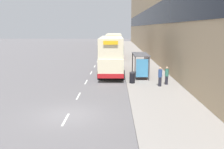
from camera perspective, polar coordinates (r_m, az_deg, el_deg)
The scene contains 21 objects.
ground_plane at distance 16.00m, azimuth -9.99°, elevation -9.07°, with size 220.00×220.00×0.00m, color #5B595B.
pavement at distance 53.66m, azimuth 4.63°, elevation 4.95°, with size 5.00×93.00×0.14m.
terrace_facade at distance 53.89m, azimuth 9.12°, elevation 13.48°, with size 3.10×93.00×16.32m.
lane_mark_0 at distance 15.24m, azimuth -10.57°, elevation -10.08°, with size 0.12×2.00×0.01m.
lane_mark_1 at distance 20.12m, azimuth -7.67°, elevation -4.87°, with size 0.12×2.00×0.01m.
lane_mark_2 at distance 25.13m, azimuth -5.94°, elevation -1.71°, with size 0.12×2.00×0.01m.
lane_mark_3 at distance 30.21m, azimuth -4.80°, elevation 0.40°, with size 0.12×2.00×0.01m.
lane_mark_4 at distance 35.32m, azimuth -3.98°, elevation 1.90°, with size 0.12×2.00×0.01m.
lane_mark_5 at distance 40.46m, azimuth -3.37°, elevation 3.02°, with size 0.12×2.00×0.01m.
lane_mark_6 at distance 45.61m, azimuth -2.90°, elevation 3.89°, with size 0.12×2.00×0.01m.
lane_mark_7 at distance 50.78m, azimuth -2.52°, elevation 4.58°, with size 0.12×2.00×0.01m.
lane_mark_8 at distance 55.95m, azimuth -2.21°, elevation 5.14°, with size 0.12×2.00×0.01m.
bus_shelter at distance 26.56m, azimuth 6.92°, elevation 3.04°, with size 1.60×4.20×2.48m.
double_decker_bus_near at distance 29.12m, azimuth -0.12°, elevation 4.59°, with size 2.85×10.41×4.30m.
double_decker_bus_ahead at distance 44.10m, azimuth 0.41°, elevation 6.64°, with size 2.85×10.65×4.30m.
car_0 at distance 78.18m, azimuth 0.18°, elevation 7.32°, with size 1.93×4.43×1.68m.
car_1 at distance 56.84m, azimuth 0.74°, elevation 6.10°, with size 2.07×4.19×1.74m.
car_2 at distance 63.33m, azimuth 0.21°, elevation 6.57°, with size 1.96×3.80×1.75m.
pedestrian_at_shelter at distance 22.85m, azimuth 10.94°, elevation -0.44°, with size 0.35×0.35×1.76m.
pedestrian_1 at distance 23.68m, azimuth 12.39°, elevation -0.22°, with size 0.33×0.33×1.67m.
litter_bin at distance 23.88m, azimuth 4.64°, elevation -0.71°, with size 0.55×0.55×1.05m.
Camera 1 is at (2.96, -14.79, 5.35)m, focal length 40.00 mm.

